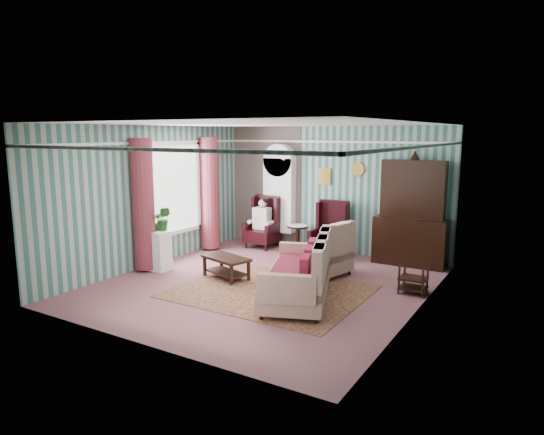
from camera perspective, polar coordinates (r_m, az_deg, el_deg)
The scene contains 17 objects.
floor at distance 8.99m, azimuth -0.87°, elevation -7.87°, with size 6.00×6.00×0.00m, color #884F53.
room_shell at distance 9.08m, azimuth -3.64°, elevation 5.22°, with size 5.53×6.02×2.91m.
bookcase at distance 11.80m, azimuth 0.84°, elevation 2.00°, with size 0.80×0.28×2.24m, color white.
dresser_hutch at distance 10.44m, azimuth 16.10°, elevation 0.90°, with size 1.50×0.56×2.36m, color black.
wingback_left at distance 11.68m, azimuth -1.19°, elevation -0.54°, with size 0.76×0.80×1.25m, color black.
wingback_right at distance 10.86m, azimuth 6.64°, elevation -1.41°, with size 0.76×0.80×1.25m, color black.
seated_woman at distance 11.69m, azimuth -1.19°, elevation -0.71°, with size 0.44×0.40×1.18m, color white, non-canonical shape.
round_side_table at distance 11.43m, azimuth 3.04°, elevation -2.45°, with size 0.50×0.50×0.60m, color black.
nest_table at distance 8.78m, azimuth 16.30°, elevation -6.89°, with size 0.45×0.38×0.54m, color black.
plant_stand at distance 10.10m, azimuth -13.46°, elevation -3.79°, with size 0.55×0.35×0.80m, color silver.
rug at distance 8.60m, azimuth -0.22°, elevation -8.67°, with size 3.20×2.60×0.01m, color #541C1D.
sofa at distance 8.07m, azimuth 2.96°, elevation -6.63°, with size 2.20×1.08×0.90m, color beige.
floral_armchair at distance 9.51m, azimuth 6.33°, elevation -4.13°, with size 0.89×0.84×0.90m, color beige.
coffee_table at distance 9.33m, azimuth -5.41°, elevation -5.89°, with size 0.95×0.51×0.42m, color black.
potted_plant_a at distance 9.97m, azimuth -14.19°, elevation -0.48°, with size 0.36×0.31×0.40m, color #174A1B.
potted_plant_b at distance 10.00m, azimuth -12.58°, elevation -0.13°, with size 0.27×0.22×0.49m, color #1B591F.
potted_plant_c at distance 10.08m, azimuth -13.24°, elevation -0.48°, with size 0.19×0.19×0.35m, color #195219.
Camera 1 is at (4.53, -7.26, 2.75)m, focal length 32.00 mm.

